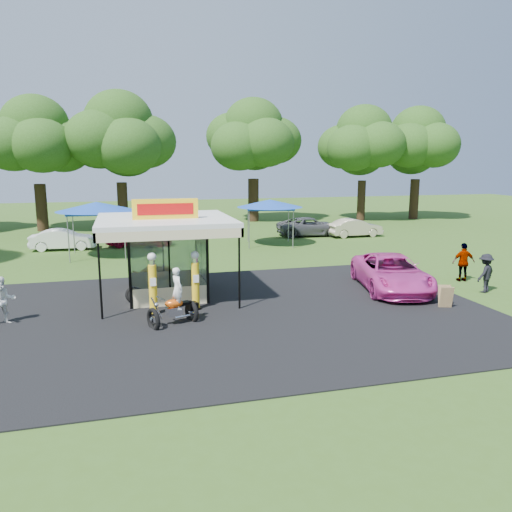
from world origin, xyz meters
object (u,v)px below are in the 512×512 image
at_px(gas_pump_right, 195,282).
at_px(bg_car_b, 139,237).
at_px(a_frame_sign, 446,297).
at_px(bg_car_e, 355,228).
at_px(spectator_east_a, 485,273).
at_px(tent_west, 97,207).
at_px(gas_station_kiosk, 166,256).
at_px(spectator_west, 3,301).
at_px(spectator_east_b, 464,262).
at_px(bg_car_a, 63,239).
at_px(motorcycle, 176,302).
at_px(kiosk_car, 163,275).
at_px(bg_car_d, 310,227).
at_px(pink_sedan, 391,273).
at_px(tent_east, 270,204).
at_px(gas_pump_left, 153,285).

bearing_deg(gas_pump_right, bg_car_b, 95.67).
relative_size(a_frame_sign, bg_car_e, 0.21).
relative_size(spectator_east_a, tent_west, 0.36).
relative_size(gas_station_kiosk, gas_pump_right, 2.34).
distance_m(a_frame_sign, tent_west, 20.25).
xyz_separation_m(spectator_west, spectator_east_a, (19.34, -0.59, -0.01)).
bearing_deg(spectator_east_a, spectator_east_b, -127.08).
height_order(a_frame_sign, bg_car_a, bg_car_a).
bearing_deg(spectator_west, spectator_east_a, -23.03).
height_order(motorcycle, bg_car_a, motorcycle).
bearing_deg(kiosk_car, gas_station_kiosk, -180.00).
relative_size(bg_car_a, bg_car_d, 0.80).
bearing_deg(tent_west, spectator_west, -102.02).
distance_m(pink_sedan, spectator_west, 15.61).
bearing_deg(spectator_east_a, motorcycle, -21.29).
relative_size(gas_pump_right, spectator_east_b, 1.25).
bearing_deg(spectator_west, kiosk_car, 15.79).
height_order(gas_pump_right, kiosk_car, gas_pump_right).
height_order(gas_station_kiosk, bg_car_b, gas_station_kiosk).
xyz_separation_m(gas_station_kiosk, bg_car_b, (-0.66, 13.67, -1.14)).
distance_m(gas_station_kiosk, tent_east, 14.36).
bearing_deg(kiosk_car, pink_sedan, -110.23).
distance_m(motorcycle, spectator_east_b, 14.24).
height_order(gas_pump_right, bg_car_e, gas_pump_right).
relative_size(bg_car_b, tent_west, 0.94).
xyz_separation_m(kiosk_car, bg_car_e, (15.40, 11.62, 0.21)).
relative_size(a_frame_sign, spectator_east_b, 0.48).
xyz_separation_m(spectator_east_a, bg_car_d, (-1.22, 17.95, -0.15)).
distance_m(spectator_west, tent_east, 19.85).
bearing_deg(gas_pump_right, gas_station_kiosk, 112.80).
relative_size(spectator_west, tent_east, 0.39).
xyz_separation_m(motorcycle, spectator_east_a, (13.51, 0.93, 0.03)).
bearing_deg(gas_pump_left, spectator_east_a, -1.48).
height_order(gas_pump_left, bg_car_e, gas_pump_left).
relative_size(pink_sedan, bg_car_e, 1.35).
distance_m(gas_pump_right, spectator_east_a, 12.61).
xyz_separation_m(bg_car_a, bg_car_b, (4.83, 0.22, -0.03)).
height_order(gas_station_kiosk, spectator_west, gas_station_kiosk).
distance_m(motorcycle, tent_east, 17.65).
distance_m(gas_pump_left, bg_car_e, 22.89).
distance_m(kiosk_car, tent_west, 9.15).
bearing_deg(spectator_west, gas_pump_right, -20.95).
height_order(bg_car_d, tent_west, tent_west).
height_order(pink_sedan, spectator_east_a, spectator_east_a).
bearing_deg(tent_west, kiosk_car, -69.01).
relative_size(spectator_west, bg_car_e, 0.42).
height_order(kiosk_car, pink_sedan, pink_sedan).
bearing_deg(bg_car_b, pink_sedan, -139.74).
height_order(bg_car_b, tent_west, tent_west).
height_order(gas_pump_right, bg_car_a, gas_pump_right).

